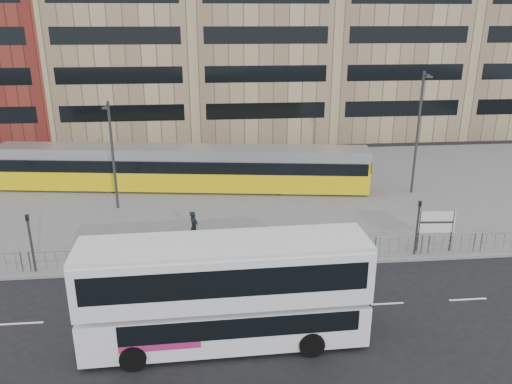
{
  "coord_description": "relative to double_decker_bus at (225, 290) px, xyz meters",
  "views": [
    {
      "loc": [
        -1.76,
        -23.16,
        12.38
      ],
      "look_at": [
        1.06,
        6.0,
        2.11
      ],
      "focal_mm": 35.0,
      "sensor_mm": 36.0,
      "label": 1
    }
  ],
  "objects": [
    {
      "name": "pedestrian_barrier",
      "position": [
        3.32,
        6.6,
        -1.41
      ],
      "size": [
        32.07,
        0.07,
        1.1
      ],
      "color": "gray",
      "rests_on": "plaza"
    },
    {
      "name": "lamp_post_west",
      "position": [
        -6.74,
        15.31,
        1.74
      ],
      "size": [
        0.45,
        1.04,
        7.23
      ],
      "color": "#2D2D30",
      "rests_on": "plaza"
    },
    {
      "name": "pedestrian",
      "position": [
        -1.45,
        9.34,
        -1.3
      ],
      "size": [
        0.64,
        0.8,
        1.89
      ],
      "primitive_type": "imported",
      "rotation": [
        0.0,
        0.0,
        1.25
      ],
      "color": "black",
      "rests_on": "plaza"
    },
    {
      "name": "ground",
      "position": [
        1.32,
        6.1,
        -2.39
      ],
      "size": [
        120.0,
        120.0,
        0.0
      ],
      "primitive_type": "plane",
      "color": "black",
      "rests_on": "ground"
    },
    {
      "name": "tram",
      "position": [
        -2.52,
        18.94,
        -0.61
      ],
      "size": [
        27.64,
        6.41,
        3.25
      ],
      "rotation": [
        0.0,
        0.0,
        -0.14
      ],
      "color": "yellow",
      "rests_on": "plaza"
    },
    {
      "name": "traffic_light_west",
      "position": [
        -9.46,
        6.6,
        -0.27
      ],
      "size": [
        0.18,
        0.21,
        3.1
      ],
      "rotation": [
        0.0,
        0.0,
        -0.06
      ],
      "color": "#2D2D30",
      "rests_on": "plaza"
    },
    {
      "name": "plaza",
      "position": [
        1.32,
        18.1,
        -2.32
      ],
      "size": [
        64.0,
        24.0,
        0.15
      ],
      "primitive_type": "cube",
      "color": "slate",
      "rests_on": "ground"
    },
    {
      "name": "building_row",
      "position": [
        2.87,
        40.37,
        10.52
      ],
      "size": [
        70.4,
        18.4,
        31.2
      ],
      "color": "maroon",
      "rests_on": "ground"
    },
    {
      "name": "road_markings",
      "position": [
        2.32,
        2.1,
        -2.39
      ],
      "size": [
        62.0,
        0.12,
        0.01
      ],
      "primitive_type": "cube",
      "color": "white",
      "rests_on": "ground"
    },
    {
      "name": "ad_panel",
      "position": [
        6.21,
        7.23,
        -1.36
      ],
      "size": [
        0.8,
        0.17,
        1.5
      ],
      "rotation": [
        0.0,
        0.0,
        -0.14
      ],
      "color": "#2D2D30",
      "rests_on": "plaza"
    },
    {
      "name": "station_sign",
      "position": [
        11.74,
        6.9,
        -0.62
      ],
      "size": [
        2.03,
        0.24,
        2.33
      ],
      "rotation": [
        0.0,
        0.0,
        -0.08
      ],
      "color": "#2D2D30",
      "rests_on": "plaza"
    },
    {
      "name": "traffic_light_east",
      "position": [
        10.55,
        6.6,
        -0.27
      ],
      "size": [
        0.2,
        0.23,
        3.1
      ],
      "rotation": [
        0.0,
        0.0,
        -0.17
      ],
      "color": "#2D2D30",
      "rests_on": "plaza"
    },
    {
      "name": "lamp_post_east",
      "position": [
        14.37,
        16.45,
        2.53
      ],
      "size": [
        0.45,
        1.04,
        8.78
      ],
      "color": "#2D2D30",
      "rests_on": "plaza"
    },
    {
      "name": "kerb",
      "position": [
        1.32,
        6.15,
        -2.32
      ],
      "size": [
        64.0,
        0.25,
        0.17
      ],
      "primitive_type": "cube",
      "color": "gray",
      "rests_on": "ground"
    },
    {
      "name": "double_decker_bus",
      "position": [
        0.0,
        0.0,
        0.0
      ],
      "size": [
        11.12,
        3.06,
        4.42
      ],
      "rotation": [
        0.0,
        0.0,
        0.03
      ],
      "color": "white",
      "rests_on": "ground"
    }
  ]
}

